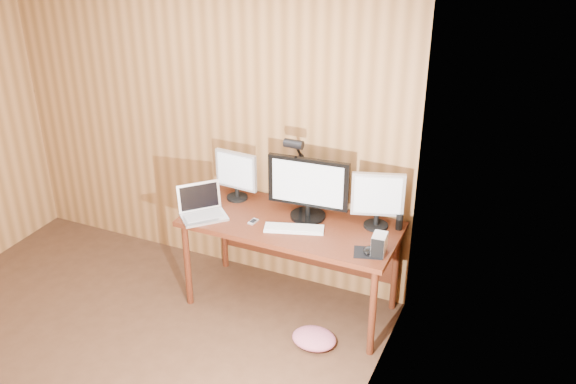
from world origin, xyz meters
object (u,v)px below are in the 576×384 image
Objects in this scene: laptop at (202,208)px; hard_drive at (379,244)px; speaker at (399,222)px; desk_lamp at (297,162)px; phone at (253,222)px; desk at (295,232)px; monitor_center at (308,187)px; mouse at (368,250)px; monitor_left at (236,174)px; monitor_right at (378,199)px; keyboard at (294,228)px.

hard_drive is (1.37, 0.01, 0.01)m from laptop.
speaker is 0.19× the size of desk_lamp.
hard_drive reaches higher than phone.
monitor_center is (0.09, 0.05, 0.37)m from desk.
phone is (0.40, 0.06, -0.05)m from laptop.
desk_lamp is at bearing 141.50° from mouse.
monitor_left is 1.13m from monitor_right.
mouse is at bearing -32.90° from monitor_center.
keyboard reaches higher than phone.
monitor_left reaches higher than phone.
hard_drive is at bearing 9.59° from mouse.
monitor_right is 1.31m from laptop.
phone is (-0.32, -0.02, -0.00)m from keyboard.
monitor_left is 0.69m from keyboard.
monitor_right is (0.59, 0.11, 0.35)m from desk.
desk is 0.38m from monitor_center.
desk is at bearing -71.45° from desk_lamp.
desk is at bearing 173.06° from monitor_right.
monitor_right is 0.95× the size of keyboard.
laptop is at bearing 178.20° from monitor_right.
laptop is 1.37m from hard_drive.
monitor_center reaches higher than monitor_right.
monitor_right reaches higher than desk.
phone is 0.78× the size of speaker.
speaker is (0.69, 0.32, 0.05)m from keyboard.
laptop is (-0.65, -0.24, 0.18)m from desk.
mouse is (0.06, -0.37, -0.21)m from monitor_right.
phone is (-0.34, -0.24, -0.24)m from monitor_center.
laptop reaches higher than desk.
speaker is (0.67, 0.10, -0.19)m from monitor_center.
monitor_left is at bearing 155.20° from mouse.
monitor_center is at bearing 29.95° from desk.
monitor_left is (-0.54, 0.10, 0.33)m from desk.
mouse is (1.19, -0.35, -0.19)m from monitor_left.
monitor_right is (0.51, 0.06, -0.02)m from monitor_center.
keyboard is at bearing -155.35° from speaker.
hard_drive is (0.07, 0.02, 0.05)m from mouse.
mouse is 0.08m from hard_drive.
desk_lamp reaches higher than monitor_left.
desk_lamp is at bearing 66.06° from phone.
monitor_center reaches higher than hard_drive.
monitor_right is at bearing 105.36° from hard_drive.
keyboard is at bearing 163.61° from mouse.
keyboard is at bearing -99.69° from monitor_center.
laptop is (-1.24, -0.36, -0.17)m from monitor_right.
hard_drive is at bearing -95.78° from speaker.
hard_drive is 1.55× the size of phone.
desk_lamp is (-0.70, 0.41, 0.36)m from mouse.
desk is 0.53m from desk_lamp.
monitor_right reaches higher than phone.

